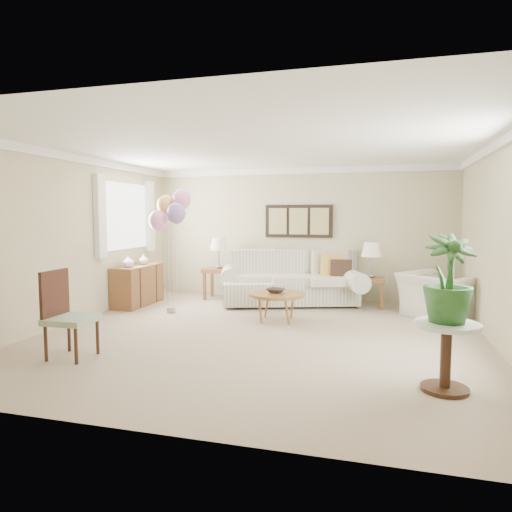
{
  "coord_description": "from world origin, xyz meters",
  "views": [
    {
      "loc": [
        1.6,
        -6.01,
        1.65
      ],
      "look_at": [
        -0.23,
        0.6,
        1.05
      ],
      "focal_mm": 32.0,
      "sensor_mm": 36.0,
      "label": 1
    }
  ],
  "objects_px": {
    "coffee_table": "(277,295)",
    "balloon_cluster": "(171,210)",
    "armchair": "(441,296)",
    "accent_chair": "(66,312)",
    "sofa": "(290,283)"
  },
  "relations": [
    {
      "from": "armchair",
      "to": "accent_chair",
      "type": "distance_m",
      "value": 5.6
    },
    {
      "from": "coffee_table",
      "to": "armchair",
      "type": "xyz_separation_m",
      "value": [
        2.52,
        0.9,
        -0.05
      ]
    },
    {
      "from": "accent_chair",
      "to": "balloon_cluster",
      "type": "bearing_deg",
      "value": 87.8
    },
    {
      "from": "armchair",
      "to": "balloon_cluster",
      "type": "height_order",
      "value": "balloon_cluster"
    },
    {
      "from": "coffee_table",
      "to": "balloon_cluster",
      "type": "relative_size",
      "value": 0.42
    },
    {
      "from": "accent_chair",
      "to": "coffee_table",
      "type": "bearing_deg",
      "value": 51.42
    },
    {
      "from": "sofa",
      "to": "balloon_cluster",
      "type": "bearing_deg",
      "value": -142.96
    },
    {
      "from": "sofa",
      "to": "balloon_cluster",
      "type": "xyz_separation_m",
      "value": [
        -1.79,
        -1.35,
        1.35
      ]
    },
    {
      "from": "coffee_table",
      "to": "balloon_cluster",
      "type": "distance_m",
      "value": 2.29
    },
    {
      "from": "coffee_table",
      "to": "armchair",
      "type": "bearing_deg",
      "value": 19.64
    },
    {
      "from": "armchair",
      "to": "balloon_cluster",
      "type": "xyz_separation_m",
      "value": [
        -4.38,
        -0.78,
        1.38
      ]
    },
    {
      "from": "balloon_cluster",
      "to": "armchair",
      "type": "bearing_deg",
      "value": 10.07
    },
    {
      "from": "sofa",
      "to": "accent_chair",
      "type": "xyz_separation_m",
      "value": [
        -1.89,
        -3.93,
        0.14
      ]
    },
    {
      "from": "armchair",
      "to": "balloon_cluster",
      "type": "relative_size",
      "value": 0.53
    },
    {
      "from": "coffee_table",
      "to": "accent_chair",
      "type": "xyz_separation_m",
      "value": [
        -1.96,
        -2.46,
        0.12
      ]
    }
  ]
}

